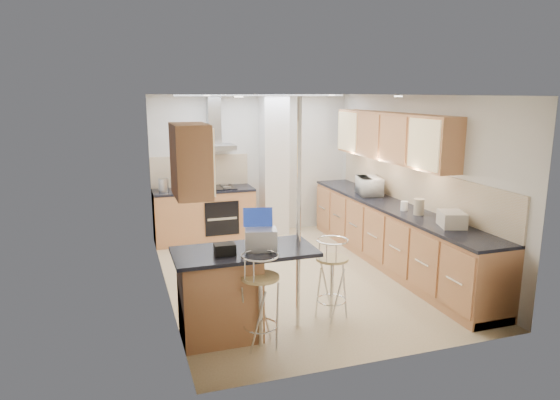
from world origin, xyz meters
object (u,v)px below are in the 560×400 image
object	(u,v)px
laptop	(261,239)
bread_bin	(452,219)
bar_stool_end	(332,278)
microwave	(370,186)
bar_stool_near	(260,301)

from	to	relation	value
laptop	bread_bin	bearing A→B (deg)	17.76
bar_stool_end	bread_bin	bearing A→B (deg)	-41.38
bar_stool_end	microwave	bearing A→B (deg)	8.85
microwave	bar_stool_near	world-z (taller)	microwave
bar_stool_near	bread_bin	bearing A→B (deg)	-9.01
laptop	bar_stool_near	distance (m)	0.62
microwave	bar_stool_end	bearing A→B (deg)	156.69
microwave	laptop	xyz separation A→B (m)	(-2.46, -2.25, -0.01)
bar_stool_near	bread_bin	world-z (taller)	bread_bin
laptop	bar_stool_near	world-z (taller)	laptop
bar_stool_end	laptop	bearing A→B (deg)	144.12
bread_bin	bar_stool_near	bearing A→B (deg)	-150.54
laptop	bar_stool_near	bearing A→B (deg)	-94.98
bar_stool_near	bar_stool_end	size ratio (longest dim) A/B	1.05
laptop	bar_stool_near	xyz separation A→B (m)	(-0.08, -0.26, -0.56)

